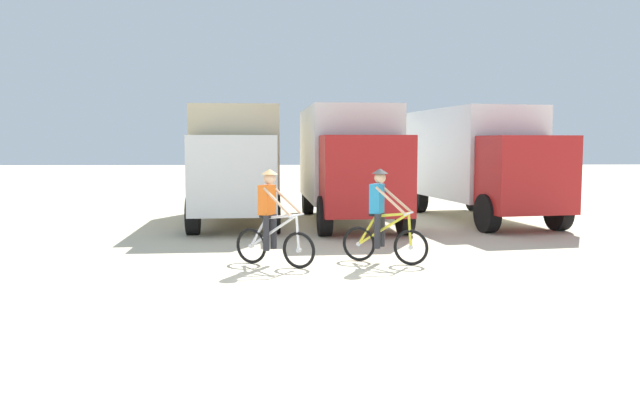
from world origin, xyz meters
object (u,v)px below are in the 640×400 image
box_truck_avon_van (478,158)px  cyclist_cowboy_hat (382,219)px  box_truck_tan_camper (237,158)px  cyclist_orange_shirt (272,221)px  box_truck_white_box (349,158)px

box_truck_avon_van → cyclist_cowboy_hat: 8.02m
box_truck_tan_camper → cyclist_cowboy_hat: (3.40, -6.81, -1.03)m
box_truck_tan_camper → box_truck_avon_van: same height
box_truck_tan_camper → box_truck_avon_van: size_ratio=0.98×
box_truck_tan_camper → cyclist_orange_shirt: size_ratio=3.78×
box_truck_tan_camper → box_truck_white_box: size_ratio=1.00×
box_truck_tan_camper → box_truck_avon_van: bearing=1.3°
box_truck_tan_camper → cyclist_cowboy_hat: box_truck_tan_camper is taller
cyclist_cowboy_hat → cyclist_orange_shirt: bearing=-174.5°
box_truck_avon_van → cyclist_cowboy_hat: (-3.83, -6.97, -1.03)m
box_truck_white_box → box_truck_avon_van: 3.97m
box_truck_avon_van → cyclist_orange_shirt: size_ratio=3.87×
cyclist_cowboy_hat → box_truck_avon_van: bearing=61.2°
box_truck_white_box → cyclist_orange_shirt: box_truck_white_box is taller
box_truck_tan_camper → cyclist_cowboy_hat: 7.68m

